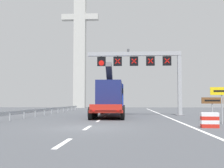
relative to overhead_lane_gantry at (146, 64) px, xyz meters
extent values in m
plane|color=#424449|center=(-4.34, -15.01, -5.75)|extent=(112.00, 112.00, 0.00)
cube|color=silver|center=(-4.38, -21.01, -5.74)|extent=(0.20, 2.60, 0.01)
cube|color=silver|center=(-4.38, -14.92, -5.74)|extent=(0.20, 2.60, 0.01)
cube|color=silver|center=(-4.38, -8.84, -5.74)|extent=(0.20, 2.60, 0.01)
cube|color=silver|center=(-4.38, -2.76, -5.74)|extent=(0.20, 2.60, 0.01)
cube|color=silver|center=(-4.38, 3.33, -5.74)|extent=(0.20, 2.60, 0.01)
cube|color=silver|center=(-4.38, 9.41, -5.74)|extent=(0.20, 2.60, 0.01)
cube|color=silver|center=(-4.38, 15.49, -5.74)|extent=(0.20, 2.60, 0.01)
cube|color=silver|center=(-4.38, 21.58, -5.74)|extent=(0.20, 2.60, 0.01)
cube|color=silver|center=(1.86, -3.01, -5.74)|extent=(0.20, 63.00, 0.01)
cube|color=#9EA0A5|center=(3.70, 0.00, -2.16)|extent=(0.40, 0.40, 7.17)
cube|color=slate|center=(3.70, 0.00, -5.71)|extent=(0.90, 0.90, 0.08)
cube|color=#9EA0A5|center=(-1.36, 0.00, 1.17)|extent=(10.51, 0.44, 0.44)
cube|color=#4C4C51|center=(-2.00, 0.00, 1.57)|extent=(0.28, 0.40, 0.28)
cube|color=black|center=(2.33, 0.00, 0.34)|extent=(0.95, 0.24, 1.04)
cube|color=#9EA0A5|center=(2.33, 0.00, 0.90)|extent=(0.08, 0.08, 0.16)
cube|color=red|center=(2.33, -0.13, 0.34)|extent=(0.58, 0.02, 0.58)
cube|color=red|center=(2.33, -0.13, 0.34)|extent=(0.58, 0.02, 0.58)
cube|color=black|center=(0.49, 0.00, 0.34)|extent=(0.95, 0.24, 1.04)
cube|color=#9EA0A5|center=(0.49, 0.00, 0.90)|extent=(0.08, 0.08, 0.16)
cube|color=red|center=(0.49, -0.13, 0.34)|extent=(0.58, 0.02, 0.58)
cube|color=red|center=(0.49, -0.13, 0.34)|extent=(0.58, 0.02, 0.58)
cube|color=black|center=(-1.36, 0.00, 0.34)|extent=(0.95, 0.24, 1.04)
cube|color=#9EA0A5|center=(-1.36, 0.00, 0.90)|extent=(0.08, 0.08, 0.16)
cube|color=red|center=(-1.36, -0.13, 0.34)|extent=(0.58, 0.02, 0.58)
cube|color=red|center=(-1.36, -0.13, 0.34)|extent=(0.58, 0.02, 0.58)
cube|color=black|center=(-3.20, 0.00, 0.34)|extent=(0.95, 0.24, 1.04)
cube|color=#9EA0A5|center=(-3.20, 0.00, 0.90)|extent=(0.08, 0.08, 0.16)
cube|color=red|center=(-3.20, -0.13, 0.34)|extent=(0.58, 0.02, 0.58)
cube|color=red|center=(-3.20, -0.13, 0.34)|extent=(0.58, 0.02, 0.58)
cube|color=black|center=(-5.05, 0.00, 0.34)|extent=(0.95, 0.24, 1.04)
cube|color=#9EA0A5|center=(-5.05, 0.00, 0.90)|extent=(0.08, 0.08, 0.16)
cone|color=red|center=(-5.05, -0.13, 0.15)|extent=(0.61, 0.02, 0.61)
cube|color=red|center=(-3.87, -3.50, -5.02)|extent=(2.89, 10.42, 0.24)
cube|color=red|center=(-3.82, -8.78, -4.65)|extent=(2.66, 0.10, 0.44)
cylinder|color=black|center=(-5.17, -8.01, -5.20)|extent=(0.33, 1.10, 1.10)
cylinder|color=black|center=(-2.47, -7.99, -5.20)|extent=(0.33, 1.10, 1.10)
cylinder|color=black|center=(-5.18, -6.96, -5.20)|extent=(0.33, 1.10, 1.10)
cylinder|color=black|center=(-2.48, -6.94, -5.20)|extent=(0.33, 1.10, 1.10)
cylinder|color=black|center=(-5.19, -5.91, -5.20)|extent=(0.33, 1.10, 1.10)
cylinder|color=black|center=(-2.49, -5.89, -5.20)|extent=(0.33, 1.10, 1.10)
cylinder|color=black|center=(-5.20, -4.86, -5.20)|extent=(0.33, 1.10, 1.10)
cylinder|color=black|center=(-2.50, -4.84, -5.20)|extent=(0.33, 1.10, 1.10)
cylinder|color=black|center=(-5.21, -3.81, -5.20)|extent=(0.33, 1.10, 1.10)
cylinder|color=black|center=(-2.51, -3.79, -5.20)|extent=(0.33, 1.10, 1.10)
cube|color=#1E38AD|center=(-3.93, 3.60, -3.65)|extent=(2.60, 3.22, 3.10)
cube|color=black|center=(-3.93, 3.60, -2.95)|extent=(2.63, 3.24, 0.60)
cylinder|color=black|center=(-5.22, 4.47, -5.20)|extent=(0.35, 1.10, 1.10)
cylinder|color=black|center=(-2.65, 4.49, -5.20)|extent=(0.35, 1.10, 1.10)
cylinder|color=black|center=(-5.21, 2.47, -5.20)|extent=(0.35, 1.10, 1.10)
cylinder|color=black|center=(-2.63, 2.49, -5.20)|extent=(0.35, 1.10, 1.10)
cube|color=navy|center=(-3.87, -3.10, -3.55)|extent=(2.43, 5.74, 2.70)
cube|color=#2D2D33|center=(-3.86, -3.96, -1.60)|extent=(0.59, 2.95, 2.29)
cube|color=red|center=(-4.80, -8.83, -4.95)|extent=(0.20, 0.06, 0.12)
cube|color=red|center=(-2.84, -8.81, -4.95)|extent=(0.20, 0.06, 0.12)
cylinder|color=#9EA0A5|center=(4.46, -11.64, -4.47)|extent=(0.10, 0.10, 2.54)
cube|color=yellow|center=(4.46, -11.70, -3.47)|extent=(1.58, 0.06, 0.54)
cube|color=black|center=(4.46, -11.74, -3.47)|extent=(1.14, 0.01, 0.12)
cylinder|color=#9EA0A5|center=(4.54, -9.10, -4.81)|extent=(0.10, 0.10, 1.87)
cube|color=brown|center=(4.54, -9.16, -4.12)|extent=(1.66, 0.06, 0.49)
cube|color=black|center=(4.54, -9.19, -4.12)|extent=(1.20, 0.01, 0.12)
cube|color=red|center=(2.83, -14.40, -5.63)|extent=(1.03, 0.56, 0.23)
cube|color=white|center=(2.83, -14.40, -5.41)|extent=(1.03, 0.56, 0.22)
cube|color=red|center=(2.83, -14.40, -5.18)|extent=(1.03, 0.56, 0.23)
cube|color=white|center=(2.83, -14.40, -4.96)|extent=(1.03, 0.56, 0.23)
cube|color=#999EA3|center=(-11.53, 1.20, -5.15)|extent=(0.04, 36.41, 0.32)
cube|color=#999EA3|center=(-11.47, -9.42, -5.45)|extent=(0.10, 0.10, 0.60)
cube|color=#999EA3|center=(-11.47, -6.39, -5.45)|extent=(0.10, 0.10, 0.60)
cube|color=#999EA3|center=(-11.47, -3.35, -5.45)|extent=(0.10, 0.10, 0.60)
cube|color=#999EA3|center=(-11.47, -0.32, -5.45)|extent=(0.10, 0.10, 0.60)
cube|color=#999EA3|center=(-11.47, 2.72, -5.45)|extent=(0.10, 0.10, 0.60)
cube|color=#999EA3|center=(-11.47, 5.75, -5.45)|extent=(0.10, 0.10, 0.60)
cube|color=#999EA3|center=(-11.47, 8.78, -5.45)|extent=(0.10, 0.10, 0.60)
cube|color=#999EA3|center=(-11.47, 11.82, -5.45)|extent=(0.10, 0.10, 0.60)
cube|color=#999EA3|center=(-11.47, 14.85, -5.45)|extent=(0.10, 0.10, 0.60)
cube|color=#999EA3|center=(-11.47, 17.89, -5.45)|extent=(0.10, 0.10, 0.60)
cube|color=#B7B7B2|center=(-13.88, 35.48, 12.14)|extent=(2.80, 2.00, 35.77)
cube|color=#B7B7B2|center=(-13.88, 35.48, 16.43)|extent=(9.00, 1.60, 1.40)
camera|label=1|loc=(-1.93, -31.35, -4.18)|focal=44.78mm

